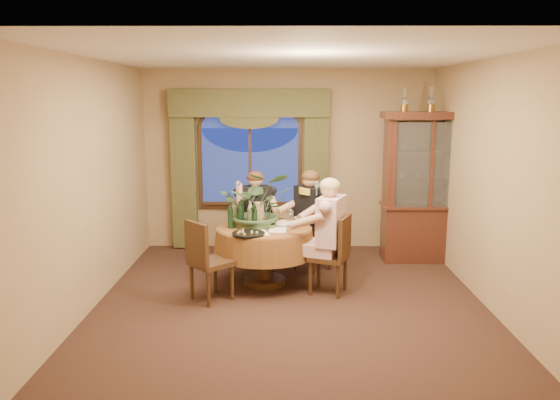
{
  "coord_description": "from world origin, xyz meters",
  "views": [
    {
      "loc": [
        -0.09,
        -6.03,
        2.36
      ],
      "look_at": [
        -0.12,
        0.68,
        1.1
      ],
      "focal_mm": 35.0,
      "sensor_mm": 36.0,
      "label": 1
    }
  ],
  "objects_px": {
    "wine_bottle_3": "(241,212)",
    "wine_bottle_5": "(254,216)",
    "chair_back": "(260,231)",
    "chair_front_left": "(211,260)",
    "oil_lamp_right": "(458,99)",
    "person_scarf": "(311,222)",
    "dining_table": "(264,256)",
    "wine_bottle_4": "(230,215)",
    "oil_lamp_center": "(431,99)",
    "oil_lamp_left": "(404,99)",
    "olive_bowl": "(270,226)",
    "chair_right": "(328,255)",
    "wine_bottle_2": "(234,213)",
    "stoneware_vase": "(259,214)",
    "china_cabinet": "(427,188)",
    "chair_back_right": "(313,236)",
    "person_back": "(255,219)",
    "person_pink": "(331,236)",
    "wine_bottle_1": "(250,214)",
    "wine_bottle_0": "(240,214)",
    "centerpiece_plant": "(258,179)"
  },
  "relations": [
    {
      "from": "chair_right",
      "to": "chair_back",
      "type": "relative_size",
      "value": 1.0
    },
    {
      "from": "wine_bottle_2",
      "to": "olive_bowl",
      "type": "bearing_deg",
      "value": -13.67
    },
    {
      "from": "oil_lamp_left",
      "to": "chair_right",
      "type": "bearing_deg",
      "value": -129.74
    },
    {
      "from": "china_cabinet",
      "to": "person_pink",
      "type": "bearing_deg",
      "value": -137.06
    },
    {
      "from": "oil_lamp_left",
      "to": "olive_bowl",
      "type": "relative_size",
      "value": 2.3
    },
    {
      "from": "person_scarf",
      "to": "oil_lamp_left",
      "type": "bearing_deg",
      "value": -105.42
    },
    {
      "from": "chair_back",
      "to": "stoneware_vase",
      "type": "bearing_deg",
      "value": 85.71
    },
    {
      "from": "wine_bottle_3",
      "to": "wine_bottle_5",
      "type": "height_order",
      "value": "same"
    },
    {
      "from": "dining_table",
      "to": "chair_right",
      "type": "distance_m",
      "value": 0.86
    },
    {
      "from": "wine_bottle_4",
      "to": "person_back",
      "type": "bearing_deg",
      "value": 72.19
    },
    {
      "from": "dining_table",
      "to": "china_cabinet",
      "type": "bearing_deg",
      "value": 24.85
    },
    {
      "from": "oil_lamp_right",
      "to": "chair_right",
      "type": "distance_m",
      "value": 3.0
    },
    {
      "from": "china_cabinet",
      "to": "wine_bottle_4",
      "type": "distance_m",
      "value": 2.96
    },
    {
      "from": "chair_back_right",
      "to": "wine_bottle_1",
      "type": "bearing_deg",
      "value": 81.65
    },
    {
      "from": "wine_bottle_2",
      "to": "wine_bottle_4",
      "type": "xyz_separation_m",
      "value": [
        -0.03,
        -0.13,
        0.0
      ]
    },
    {
      "from": "chair_back_right",
      "to": "chair_front_left",
      "type": "bearing_deg",
      "value": 90.09
    },
    {
      "from": "china_cabinet",
      "to": "wine_bottle_2",
      "type": "relative_size",
      "value": 6.57
    },
    {
      "from": "oil_lamp_right",
      "to": "stoneware_vase",
      "type": "bearing_deg",
      "value": -160.23
    },
    {
      "from": "oil_lamp_left",
      "to": "oil_lamp_right",
      "type": "bearing_deg",
      "value": 0.0
    },
    {
      "from": "chair_back",
      "to": "olive_bowl",
      "type": "bearing_deg",
      "value": 94.11
    },
    {
      "from": "dining_table",
      "to": "wine_bottle_4",
      "type": "distance_m",
      "value": 0.69
    },
    {
      "from": "chair_right",
      "to": "wine_bottle_4",
      "type": "xyz_separation_m",
      "value": [
        -1.21,
        0.26,
        0.44
      ]
    },
    {
      "from": "olive_bowl",
      "to": "wine_bottle_3",
      "type": "relative_size",
      "value": 0.45
    },
    {
      "from": "china_cabinet",
      "to": "chair_back_right",
      "type": "height_order",
      "value": "china_cabinet"
    },
    {
      "from": "oil_lamp_right",
      "to": "person_scarf",
      "type": "bearing_deg",
      "value": -164.54
    },
    {
      "from": "stoneware_vase",
      "to": "oil_lamp_left",
      "type": "bearing_deg",
      "value": 26.28
    },
    {
      "from": "person_back",
      "to": "centerpiece_plant",
      "type": "xyz_separation_m",
      "value": [
        0.07,
        -0.67,
        0.67
      ]
    },
    {
      "from": "wine_bottle_1",
      "to": "wine_bottle_2",
      "type": "bearing_deg",
      "value": 168.05
    },
    {
      "from": "chair_back",
      "to": "chair_back_right",
      "type": "bearing_deg",
      "value": 153.16
    },
    {
      "from": "china_cabinet",
      "to": "oil_lamp_right",
      "type": "relative_size",
      "value": 6.38
    },
    {
      "from": "wine_bottle_0",
      "to": "wine_bottle_3",
      "type": "relative_size",
      "value": 1.0
    },
    {
      "from": "oil_lamp_left",
      "to": "oil_lamp_center",
      "type": "xyz_separation_m",
      "value": [
        0.38,
        0.0,
        0.0
      ]
    },
    {
      "from": "oil_lamp_right",
      "to": "stoneware_vase",
      "type": "xyz_separation_m",
      "value": [
        -2.76,
        -0.99,
        -1.44
      ]
    },
    {
      "from": "oil_lamp_right",
      "to": "centerpiece_plant",
      "type": "distance_m",
      "value": 3.1
    },
    {
      "from": "chair_front_left",
      "to": "olive_bowl",
      "type": "relative_size",
      "value": 6.5
    },
    {
      "from": "oil_lamp_left",
      "to": "person_pink",
      "type": "distance_m",
      "value": 2.42
    },
    {
      "from": "wine_bottle_3",
      "to": "oil_lamp_right",
      "type": "bearing_deg",
      "value": 16.78
    },
    {
      "from": "chair_back",
      "to": "chair_front_left",
      "type": "distance_m",
      "value": 1.53
    },
    {
      "from": "oil_lamp_center",
      "to": "oil_lamp_right",
      "type": "relative_size",
      "value": 1.0
    },
    {
      "from": "oil_lamp_left",
      "to": "wine_bottle_2",
      "type": "distance_m",
      "value": 2.9
    },
    {
      "from": "dining_table",
      "to": "wine_bottle_1",
      "type": "bearing_deg",
      "value": 168.48
    },
    {
      "from": "wine_bottle_2",
      "to": "wine_bottle_5",
      "type": "relative_size",
      "value": 1.0
    },
    {
      "from": "dining_table",
      "to": "oil_lamp_left",
      "type": "bearing_deg",
      "value": 28.94
    },
    {
      "from": "china_cabinet",
      "to": "person_back",
      "type": "relative_size",
      "value": 1.59
    },
    {
      "from": "person_pink",
      "to": "dining_table",
      "type": "bearing_deg",
      "value": 90.0
    },
    {
      "from": "oil_lamp_center",
      "to": "oil_lamp_right",
      "type": "bearing_deg",
      "value": 0.0
    },
    {
      "from": "chair_back",
      "to": "wine_bottle_1",
      "type": "distance_m",
      "value": 0.96
    },
    {
      "from": "oil_lamp_left",
      "to": "person_pink",
      "type": "xyz_separation_m",
      "value": [
        -1.13,
        -1.4,
        -1.62
      ]
    },
    {
      "from": "oil_lamp_center",
      "to": "wine_bottle_5",
      "type": "distance_m",
      "value": 3.05
    },
    {
      "from": "chair_back_right",
      "to": "chair_back",
      "type": "xyz_separation_m",
      "value": [
        -0.75,
        0.29,
        0.0
      ]
    }
  ]
}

